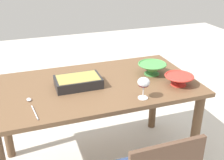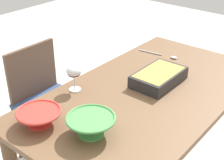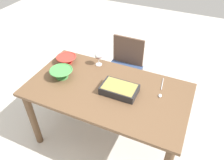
{
  "view_description": "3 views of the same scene",
  "coord_description": "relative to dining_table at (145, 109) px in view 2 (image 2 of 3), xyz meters",
  "views": [
    {
      "loc": [
        -0.47,
        -1.74,
        1.62
      ],
      "look_at": [
        0.09,
        -0.14,
        0.82
      ],
      "focal_mm": 44.05,
      "sensor_mm": 36.0,
      "label": 1
    },
    {
      "loc": [
        1.32,
        0.84,
        1.65
      ],
      "look_at": [
        0.12,
        -0.15,
        0.81
      ],
      "focal_mm": 52.46,
      "sensor_mm": 36.0,
      "label": 2
    },
    {
      "loc": [
        -0.66,
        1.36,
        2.08
      ],
      "look_at": [
        -0.0,
        -0.11,
        0.77
      ],
      "focal_mm": 35.33,
      "sensor_mm": 36.0,
      "label": 3
    }
  ],
  "objects": [
    {
      "name": "chair",
      "position": [
        0.12,
        -0.76,
        -0.17
      ],
      "size": [
        0.42,
        0.38,
        0.82
      ],
      "color": "#334772",
      "rests_on": "ground_plane"
    },
    {
      "name": "small_bowl",
      "position": [
        0.47,
        0.02,
        0.17
      ],
      "size": [
        0.22,
        0.22,
        0.09
      ],
      "color": "#4C994C",
      "rests_on": "dining_table"
    },
    {
      "name": "dining_table",
      "position": [
        0.0,
        0.0,
        0.0
      ],
      "size": [
        1.49,
        0.81,
        0.74
      ],
      "color": "brown",
      "rests_on": "ground_plane"
    },
    {
      "name": "wine_glass",
      "position": [
        0.24,
        -0.31,
        0.22
      ],
      "size": [
        0.08,
        0.08,
        0.15
      ],
      "color": "white",
      "rests_on": "dining_table"
    },
    {
      "name": "serving_spoon",
      "position": [
        -0.46,
        -0.16,
        0.12
      ],
      "size": [
        0.06,
        0.28,
        0.01
      ],
      "color": "silver",
      "rests_on": "dining_table"
    },
    {
      "name": "casserole_dish",
      "position": [
        -0.12,
        0.0,
        0.16
      ],
      "size": [
        0.32,
        0.2,
        0.07
      ],
      "color": "#262628",
      "rests_on": "dining_table"
    },
    {
      "name": "mixing_bowl",
      "position": [
        0.57,
        -0.21,
        0.16
      ],
      "size": [
        0.21,
        0.21,
        0.08
      ],
      "color": "red",
      "rests_on": "dining_table"
    }
  ]
}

